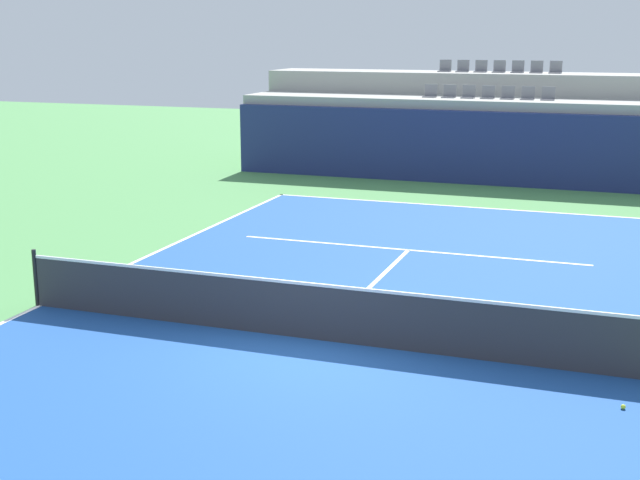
% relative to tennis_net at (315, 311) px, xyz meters
% --- Properties ---
extents(ground_plane, '(80.00, 80.00, 0.00)m').
position_rel_tennis_net_xyz_m(ground_plane, '(0.00, 0.00, -0.51)').
color(ground_plane, '#4C8C4C').
extents(court_surface, '(11.00, 24.00, 0.01)m').
position_rel_tennis_net_xyz_m(court_surface, '(0.00, 0.00, -0.50)').
color(court_surface, '#1E4C99').
rests_on(court_surface, ground_plane).
extents(baseline_far, '(11.00, 0.10, 0.00)m').
position_rel_tennis_net_xyz_m(baseline_far, '(0.00, 11.95, -0.50)').
color(baseline_far, white).
rests_on(baseline_far, court_surface).
extents(sideline_left, '(0.10, 24.00, 0.00)m').
position_rel_tennis_net_xyz_m(sideline_left, '(-5.45, 0.00, -0.50)').
color(sideline_left, white).
rests_on(sideline_left, court_surface).
extents(service_line_far, '(8.26, 0.10, 0.00)m').
position_rel_tennis_net_xyz_m(service_line_far, '(0.00, 6.40, -0.50)').
color(service_line_far, white).
rests_on(service_line_far, court_surface).
extents(centre_service_line, '(0.10, 6.40, 0.00)m').
position_rel_tennis_net_xyz_m(centre_service_line, '(0.00, 3.20, -0.50)').
color(centre_service_line, white).
rests_on(centre_service_line, court_surface).
extents(back_wall, '(17.21, 0.30, 2.43)m').
position_rel_tennis_net_xyz_m(back_wall, '(0.00, 15.99, 0.71)').
color(back_wall, navy).
rests_on(back_wall, ground_plane).
extents(stands_tier_lower, '(17.21, 2.40, 2.74)m').
position_rel_tennis_net_xyz_m(stands_tier_lower, '(0.00, 17.34, 0.86)').
color(stands_tier_lower, '#9E9E99').
rests_on(stands_tier_lower, ground_plane).
extents(stands_tier_upper, '(17.21, 2.40, 3.52)m').
position_rel_tennis_net_xyz_m(stands_tier_upper, '(0.00, 19.74, 1.25)').
color(stands_tier_upper, '#9E9E99').
rests_on(stands_tier_upper, ground_plane).
extents(seating_row_lower, '(4.45, 0.44, 0.44)m').
position_rel_tennis_net_xyz_m(seating_row_lower, '(0.00, 17.43, 2.36)').
color(seating_row_lower, slate).
rests_on(seating_row_lower, stands_tier_lower).
extents(seating_row_upper, '(4.45, 0.44, 0.44)m').
position_rel_tennis_net_xyz_m(seating_row_upper, '(0.00, 19.83, 3.14)').
color(seating_row_upper, slate).
rests_on(seating_row_upper, stands_tier_upper).
extents(tennis_net, '(11.08, 0.08, 1.07)m').
position_rel_tennis_net_xyz_m(tennis_net, '(0.00, 0.00, 0.00)').
color(tennis_net, black).
rests_on(tennis_net, court_surface).
extents(tennis_ball_0, '(0.07, 0.07, 0.07)m').
position_rel_tennis_net_xyz_m(tennis_ball_0, '(4.84, -1.17, -0.47)').
color(tennis_ball_0, '#CCE033').
rests_on(tennis_ball_0, court_surface).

